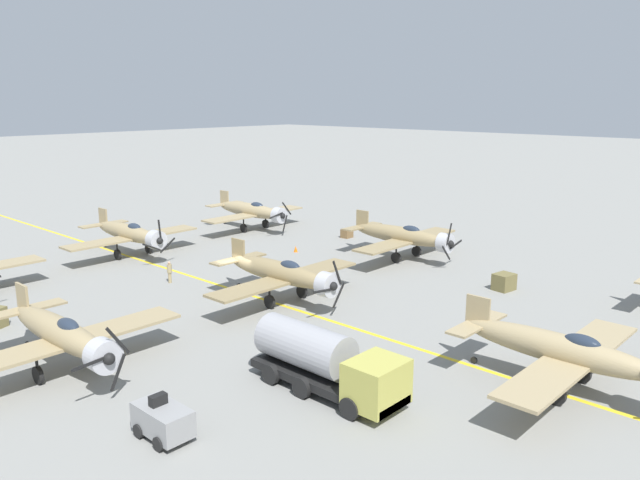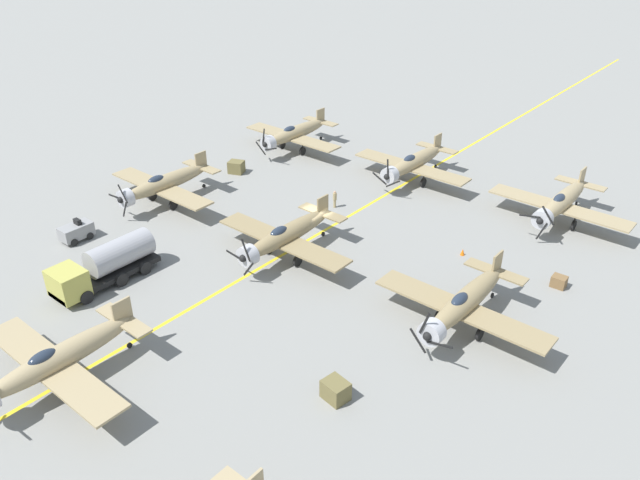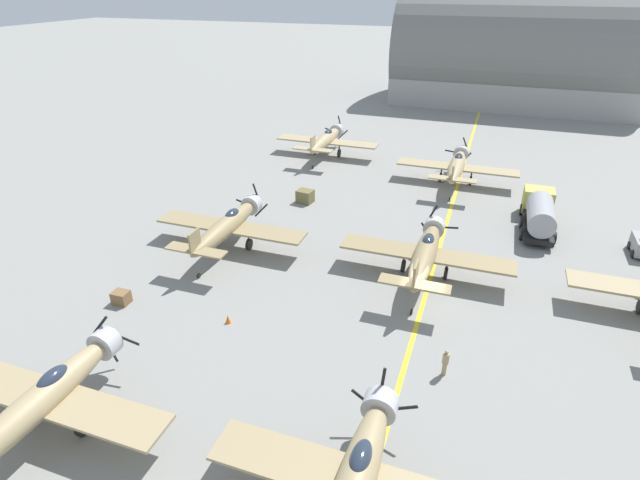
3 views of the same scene
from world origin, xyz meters
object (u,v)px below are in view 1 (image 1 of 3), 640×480
object	(u,v)px
fuel_tanker	(326,362)
traffic_cone	(296,249)
airplane_near_center	(130,233)
supply_crate_by_tanker	(504,282)
airplane_far_center	(565,351)
airplane_mid_left	(404,236)
ground_crew_walking	(170,271)
airplane_mid_right	(62,334)
airplane_near_left	(252,211)
tow_tractor	(163,420)
airplane_mid_center	(282,273)
supply_crate_mid_lane	(347,233)

from	to	relation	value
fuel_tanker	traffic_cone	bearing A→B (deg)	-131.98
airplane_near_center	fuel_tanker	size ratio (longest dim) A/B	1.50
supply_crate_by_tanker	traffic_cone	xyz separation A→B (m)	(2.16, -18.85, -0.32)
airplane_far_center	airplane_mid_left	distance (m)	24.86
airplane_near_center	ground_crew_walking	xyz separation A→B (m)	(2.33, 9.30, -1.12)
airplane_mid_right	airplane_near_left	size ratio (longest dim) A/B	1.00
fuel_tanker	supply_crate_by_tanker	world-z (taller)	fuel_tanker
airplane_near_center	tow_tractor	xyz separation A→B (m)	(14.90, 27.51, -1.22)
airplane_mid_center	airplane_mid_left	world-z (taller)	airplane_mid_left
airplane_near_center	airplane_mid_left	world-z (taller)	airplane_near_center
airplane_mid_left	supply_crate_mid_lane	distance (m)	9.55
airplane_far_center	fuel_tanker	world-z (taller)	airplane_far_center
airplane_mid_left	supply_crate_mid_lane	bearing A→B (deg)	-103.70
ground_crew_walking	supply_crate_mid_lane	bearing A→B (deg)	-179.19
fuel_tanker	traffic_cone	size ratio (longest dim) A/B	14.55
tow_tractor	ground_crew_walking	world-z (taller)	tow_tractor
airplane_mid_center	tow_tractor	bearing A→B (deg)	32.77
airplane_mid_right	traffic_cone	xyz separation A→B (m)	(-25.44, -9.16, -1.74)
fuel_tanker	supply_crate_by_tanker	size ratio (longest dim) A/B	5.59
airplane_near_left	ground_crew_walking	bearing A→B (deg)	38.75
airplane_mid_right	traffic_cone	bearing A→B (deg)	-164.10
airplane_mid_center	supply_crate_by_tanker	size ratio (longest dim) A/B	8.39
airplane_near_left	supply_crate_mid_lane	world-z (taller)	airplane_near_left
airplane_far_center	airplane_near_left	distance (m)	40.84
fuel_tanker	supply_crate_by_tanker	distance (m)	20.40
airplane_near_center	fuel_tanker	world-z (taller)	airplane_near_center
supply_crate_by_tanker	traffic_cone	bearing A→B (deg)	-83.47
airplane_near_center	airplane_mid_center	size ratio (longest dim) A/B	1.00
airplane_mid_right	airplane_mid_center	distance (m)	15.00
supply_crate_mid_lane	traffic_cone	xyz separation A→B (m)	(7.54, 0.44, -0.15)
airplane_mid_right	fuel_tanker	xyz separation A→B (m)	(-7.26, 11.04, -0.50)
tow_tractor	ground_crew_walking	xyz separation A→B (m)	(-12.57, -18.22, 0.10)
airplane_far_center	ground_crew_walking	size ratio (longest dim) A/B	7.38
airplane_near_center	tow_tractor	world-z (taller)	airplane_near_center
tow_tractor	supply_crate_mid_lane	world-z (taller)	tow_tractor
tow_tractor	supply_crate_mid_lane	bearing A→B (deg)	-150.81
airplane_near_center	tow_tractor	size ratio (longest dim) A/B	4.62
airplane_mid_right	airplane_mid_left	world-z (taller)	airplane_mid_left
airplane_mid_center	supply_crate_mid_lane	distance (m)	20.47
airplane_mid_left	supply_crate_by_tanker	distance (m)	10.74
supply_crate_by_tanker	traffic_cone	world-z (taller)	supply_crate_by_tanker
airplane_near_center	supply_crate_by_tanker	world-z (taller)	airplane_near_center
supply_crate_mid_lane	traffic_cone	size ratio (longest dim) A/B	1.86
airplane_mid_left	ground_crew_walking	distance (m)	19.53
airplane_far_center	airplane_mid_left	xyz separation A→B (m)	(-15.09, -19.75, 0.00)
airplane_mid_right	airplane_far_center	world-z (taller)	airplane_far_center
airplane_near_center	airplane_mid_left	bearing A→B (deg)	120.82
supply_crate_mid_lane	airplane_far_center	bearing A→B (deg)	57.63
airplane_near_left	airplane_mid_center	bearing A→B (deg)	61.86
fuel_tanker	traffic_cone	distance (m)	27.20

